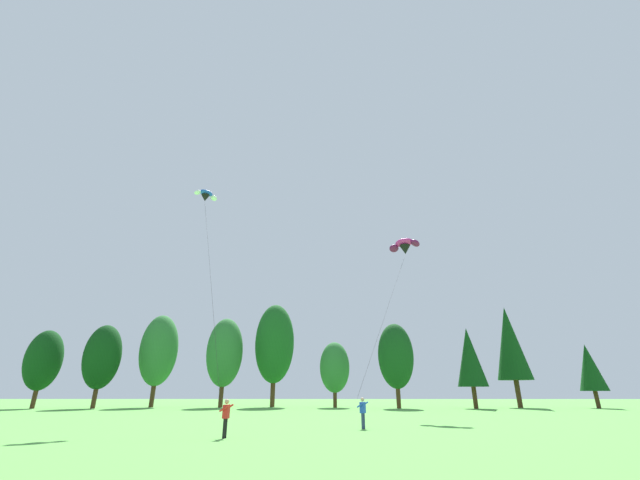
{
  "coord_description": "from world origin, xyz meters",
  "views": [
    {
      "loc": [
        1.15,
        -0.27,
        2.03
      ],
      "look_at": [
        0.92,
        21.61,
        10.46
      ],
      "focal_mm": 22.11,
      "sensor_mm": 36.0,
      "label": 1
    }
  ],
  "objects_px": {
    "kite_flyer_mid": "(363,410)",
    "parafoil_kite_mid_magenta": "(405,246)",
    "kite_flyer_near": "(226,415)",
    "parafoil_kite_high_blue_white": "(206,196)"
  },
  "relations": [
    {
      "from": "kite_flyer_mid",
      "to": "parafoil_kite_mid_magenta",
      "type": "xyz_separation_m",
      "value": [
        6.25,
        13.73,
        15.34
      ]
    },
    {
      "from": "kite_flyer_mid",
      "to": "parafoil_kite_mid_magenta",
      "type": "height_order",
      "value": "parafoil_kite_mid_magenta"
    },
    {
      "from": "kite_flyer_near",
      "to": "parafoil_kite_high_blue_white",
      "type": "relative_size",
      "value": 0.09
    },
    {
      "from": "kite_flyer_near",
      "to": "parafoil_kite_high_blue_white",
      "type": "bearing_deg",
      "value": 117.28
    },
    {
      "from": "kite_flyer_near",
      "to": "parafoil_kite_high_blue_white",
      "type": "height_order",
      "value": "parafoil_kite_high_blue_white"
    },
    {
      "from": "kite_flyer_mid",
      "to": "parafoil_kite_mid_magenta",
      "type": "distance_m",
      "value": 21.51
    },
    {
      "from": "parafoil_kite_mid_magenta",
      "to": "kite_flyer_near",
      "type": "bearing_deg",
      "value": -125.09
    },
    {
      "from": "kite_flyer_mid",
      "to": "parafoil_kite_high_blue_white",
      "type": "xyz_separation_m",
      "value": [
        -13.24,
        7.24,
        18.02
      ]
    },
    {
      "from": "kite_flyer_near",
      "to": "parafoil_kite_mid_magenta",
      "type": "xyz_separation_m",
      "value": [
        13.16,
        18.74,
        15.34
      ]
    },
    {
      "from": "parafoil_kite_high_blue_white",
      "to": "parafoil_kite_mid_magenta",
      "type": "relative_size",
      "value": 1.15
    }
  ]
}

